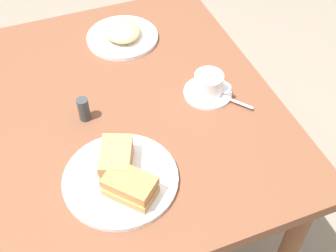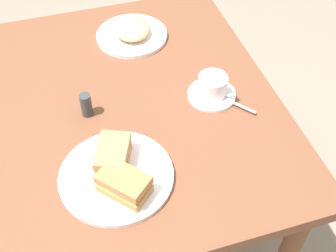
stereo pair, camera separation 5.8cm
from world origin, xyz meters
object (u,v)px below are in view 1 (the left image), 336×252
at_px(sandwich_plate, 121,179).
at_px(salt_shaker, 84,109).
at_px(coffee_cup, 209,83).
at_px(spoon, 232,100).
at_px(dining_table, 129,125).
at_px(side_plate, 122,37).
at_px(sandwich_back, 130,186).
at_px(sandwich_front, 116,159).
at_px(coffee_saucer, 208,93).

height_order(sandwich_plate, salt_shaker, salt_shaker).
bearing_deg(coffee_cup, spoon, 38.38).
height_order(dining_table, sandwich_plate, sandwich_plate).
bearing_deg(side_plate, spoon, 26.51).
xyz_separation_m(side_plate, salt_shaker, (0.32, -0.21, 0.03)).
bearing_deg(sandwich_back, sandwich_front, -175.80).
bearing_deg(salt_shaker, sandwich_plate, 7.06).
height_order(dining_table, salt_shaker, salt_shaker).
xyz_separation_m(dining_table, sandwich_plate, (0.26, -0.10, 0.11)).
distance_m(coffee_cup, side_plate, 0.39).
bearing_deg(salt_shaker, coffee_cup, 84.54).
height_order(sandwich_back, side_plate, sandwich_back).
height_order(spoon, side_plate, spoon).
bearing_deg(side_plate, sandwich_plate, -17.66).
bearing_deg(sandwich_plate, coffee_saucer, 121.92).
bearing_deg(coffee_cup, sandwich_front, -62.86).
relative_size(coffee_saucer, side_plate, 0.60).
bearing_deg(side_plate, sandwich_back, -15.35).
distance_m(dining_table, coffee_saucer, 0.26).
relative_size(dining_table, sandwich_back, 7.39).
xyz_separation_m(sandwich_front, coffee_cup, (-0.17, 0.33, -0.00)).
bearing_deg(sandwich_front, sandwich_back, 4.20).
bearing_deg(coffee_cup, sandwich_plate, -58.31).
height_order(dining_table, spoon, spoon).
relative_size(dining_table, coffee_saucer, 7.16).
bearing_deg(spoon, sandwich_front, -73.76).
height_order(sandwich_plate, side_plate, same).
distance_m(sandwich_back, coffee_saucer, 0.42).
xyz_separation_m(sandwich_front, side_plate, (-0.52, 0.17, -0.04)).
bearing_deg(side_plate, salt_shaker, -33.30).
bearing_deg(dining_table, spoon, 68.49).
distance_m(coffee_saucer, side_plate, 0.38).
height_order(sandwich_front, coffee_saucer, sandwich_front).
relative_size(sandwich_back, side_plate, 0.58).
bearing_deg(sandwich_back, sandwich_plate, -169.80).
bearing_deg(coffee_saucer, sandwich_plate, -58.08).
xyz_separation_m(sandwich_plate, coffee_saucer, (-0.21, 0.33, -0.00)).
distance_m(dining_table, side_plate, 0.33).
bearing_deg(dining_table, sandwich_back, -15.81).
height_order(sandwich_plate, coffee_cup, coffee_cup).
xyz_separation_m(sandwich_plate, spoon, (-0.15, 0.38, 0.01)).
distance_m(sandwich_plate, side_plate, 0.59).
bearing_deg(dining_table, salt_shaker, -82.32).
bearing_deg(spoon, salt_shaker, -102.93).
xyz_separation_m(sandwich_back, coffee_cup, (-0.26, 0.33, -0.00)).
xyz_separation_m(sandwich_back, coffee_saucer, (-0.26, 0.32, -0.04)).
distance_m(sandwich_front, coffee_cup, 0.37).
bearing_deg(spoon, coffee_saucer, -141.42).
bearing_deg(sandwich_back, coffee_saucer, 128.93).
height_order(sandwich_front, sandwich_back, sandwich_front).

